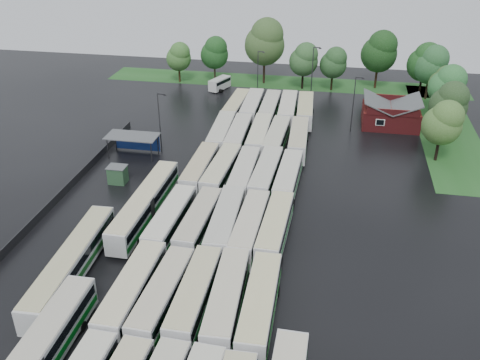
# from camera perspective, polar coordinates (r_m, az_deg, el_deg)

# --- Properties ---
(ground) EXTENTS (160.00, 160.00, 0.00)m
(ground) POSITION_cam_1_polar(r_m,az_deg,el_deg) (65.08, -3.71, -6.66)
(ground) COLOR black
(ground) RESTS_ON ground
(brick_building) EXTENTS (10.07, 8.60, 5.39)m
(brick_building) POSITION_cam_1_polar(r_m,az_deg,el_deg) (101.31, 15.75, 6.62)
(brick_building) COLOR maroon
(brick_building) RESTS_ON ground
(wash_shed) EXTENTS (8.20, 4.20, 3.58)m
(wash_shed) POSITION_cam_1_polar(r_m,az_deg,el_deg) (86.99, -11.31, 4.41)
(wash_shed) COLOR #2D2D30
(wash_shed) RESTS_ON ground
(utility_hut) EXTENTS (2.70, 2.20, 2.62)m
(utility_hut) POSITION_cam_1_polar(r_m,az_deg,el_deg) (79.50, -12.92, 0.58)
(utility_hut) COLOR #294E2E
(utility_hut) RESTS_ON ground
(grass_strip_north) EXTENTS (80.00, 10.00, 0.01)m
(grass_strip_north) POSITION_cam_1_polar(r_m,az_deg,el_deg) (122.86, 4.63, 10.34)
(grass_strip_north) COLOR #22561F
(grass_strip_north) RESTS_ON ground
(grass_strip_east) EXTENTS (10.00, 50.00, 0.01)m
(grass_strip_east) POSITION_cam_1_polar(r_m,az_deg,el_deg) (103.46, 21.13, 5.09)
(grass_strip_east) COLOR #22561F
(grass_strip_east) RESTS_ON ground
(west_fence) EXTENTS (0.10, 50.00, 1.20)m
(west_fence) POSITION_cam_1_polar(r_m,az_deg,el_deg) (78.73, -18.15, -1.04)
(west_fence) COLOR #2D2D30
(west_fence) RESTS_ON ground
(bus_r1c0) EXTENTS (2.95, 13.46, 3.74)m
(bus_r1c0) POSITION_cam_1_polar(r_m,az_deg,el_deg) (55.55, -11.41, -11.54)
(bus_r1c0) COLOR silver
(bus_r1c0) RESTS_ON ground
(bus_r1c1) EXTENTS (3.21, 12.98, 3.59)m
(bus_r1c1) POSITION_cam_1_polar(r_m,az_deg,el_deg) (54.61, -8.25, -12.14)
(bus_r1c1) COLOR silver
(bus_r1c1) RESTS_ON ground
(bus_r1c2) EXTENTS (2.84, 13.10, 3.64)m
(bus_r1c2) POSITION_cam_1_polar(r_m,az_deg,el_deg) (54.19, -4.85, -12.24)
(bus_r1c2) COLOR silver
(bus_r1c2) RESTS_ON ground
(bus_r1c3) EXTENTS (3.43, 13.48, 3.72)m
(bus_r1c3) POSITION_cam_1_polar(r_m,az_deg,el_deg) (53.50, -1.41, -12.69)
(bus_r1c3) COLOR silver
(bus_r1c3) RESTS_ON ground
(bus_r1c4) EXTENTS (3.11, 13.48, 3.74)m
(bus_r1c4) POSITION_cam_1_polar(r_m,az_deg,el_deg) (52.87, 2.13, -13.27)
(bus_r1c4) COLOR silver
(bus_r1c4) RESTS_ON ground
(bus_r2c0) EXTENTS (3.16, 13.05, 3.61)m
(bus_r2c0) POSITION_cam_1_polar(r_m,az_deg,el_deg) (65.93, -7.42, -4.30)
(bus_r2c0) COLOR silver
(bus_r2c0) RESTS_ON ground
(bus_r2c1) EXTENTS (3.14, 12.86, 3.56)m
(bus_r2c1) POSITION_cam_1_polar(r_m,az_deg,el_deg) (65.25, -4.41, -4.53)
(bus_r2c1) COLOR silver
(bus_r2c1) RESTS_ON ground
(bus_r2c2) EXTENTS (3.32, 13.63, 3.77)m
(bus_r2c2) POSITION_cam_1_polar(r_m,az_deg,el_deg) (64.67, -1.56, -4.65)
(bus_r2c2) COLOR silver
(bus_r2c2) RESTS_ON ground
(bus_r2c3) EXTENTS (3.02, 13.29, 3.69)m
(bus_r2c3) POSITION_cam_1_polar(r_m,az_deg,el_deg) (63.99, 1.05, -5.08)
(bus_r2c3) COLOR silver
(bus_r2c3) RESTS_ON ground
(bus_r2c4) EXTENTS (3.17, 13.28, 3.68)m
(bus_r2c4) POSITION_cam_1_polar(r_m,az_deg,el_deg) (63.86, 3.76, -5.22)
(bus_r2c4) COLOR silver
(bus_r2c4) RESTS_ON ground
(bus_r3c0) EXTENTS (2.87, 12.98, 3.61)m
(bus_r3c0) POSITION_cam_1_polar(r_m,az_deg,el_deg) (77.62, -4.27, 1.11)
(bus_r3c0) COLOR silver
(bus_r3c0) RESTS_ON ground
(bus_r3c1) EXTENTS (3.45, 13.40, 3.70)m
(bus_r3c1) POSITION_cam_1_polar(r_m,az_deg,el_deg) (76.83, -1.98, 0.92)
(bus_r3c1) COLOR silver
(bus_r3c1) RESTS_ON ground
(bus_r3c2) EXTENTS (2.89, 13.19, 3.67)m
(bus_r3c2) POSITION_cam_1_polar(r_m,az_deg,el_deg) (75.86, 0.44, 0.55)
(bus_r3c2) COLOR silver
(bus_r3c2) RESTS_ON ground
(bus_r3c3) EXTENTS (3.29, 13.51, 3.74)m
(bus_r3c3) POSITION_cam_1_polar(r_m,az_deg,el_deg) (75.86, 2.80, 0.55)
(bus_r3c3) COLOR silver
(bus_r3c3) RESTS_ON ground
(bus_r3c4) EXTENTS (3.09, 13.05, 3.61)m
(bus_r3c4) POSITION_cam_1_polar(r_m,az_deg,el_deg) (75.31, 5.15, 0.19)
(bus_r3c4) COLOR silver
(bus_r3c4) RESTS_ON ground
(bus_r4c0) EXTENTS (3.41, 13.60, 3.76)m
(bus_r4c0) POSITION_cam_1_polar(r_m,az_deg,el_deg) (89.30, -1.98, 4.94)
(bus_r4c0) COLOR silver
(bus_r4c0) RESTS_ON ground
(bus_r4c1) EXTENTS (3.14, 13.33, 3.69)m
(bus_r4c1) POSITION_cam_1_polar(r_m,az_deg,el_deg) (88.45, -0.17, 4.70)
(bus_r4c1) COLOR silver
(bus_r4c1) RESTS_ON ground
(bus_r4c2) EXTENTS (3.10, 13.48, 3.74)m
(bus_r4c2) POSITION_cam_1_polar(r_m,az_deg,el_deg) (88.29, 2.07, 4.66)
(bus_r4c2) COLOR silver
(bus_r4c2) RESTS_ON ground
(bus_r4c3) EXTENTS (3.21, 13.28, 3.67)m
(bus_r4c3) POSITION_cam_1_polar(r_m,az_deg,el_deg) (87.69, 3.94, 4.42)
(bus_r4c3) COLOR silver
(bus_r4c3) RESTS_ON ground
(bus_r4c4) EXTENTS (3.25, 13.19, 3.65)m
(bus_r4c4) POSITION_cam_1_polar(r_m,az_deg,el_deg) (87.67, 6.25, 4.29)
(bus_r4c4) COLOR silver
(bus_r4c4) RESTS_ON ground
(bus_r5c0) EXTENTS (3.17, 12.99, 3.59)m
(bus_r5c0) POSITION_cam_1_polar(r_m,az_deg,el_deg) (101.64, -0.38, 7.82)
(bus_r5c0) COLOR silver
(bus_r5c0) RESTS_ON ground
(bus_r5c1) EXTENTS (3.11, 13.53, 3.75)m
(bus_r5c1) POSITION_cam_1_polar(r_m,az_deg,el_deg) (101.00, 1.30, 7.73)
(bus_r5c1) COLOR silver
(bus_r5c1) RESTS_ON ground
(bus_r5c2) EXTENTS (2.91, 13.14, 3.65)m
(bus_r5c2) POSITION_cam_1_polar(r_m,az_deg,el_deg) (100.77, 3.20, 7.61)
(bus_r5c2) COLOR silver
(bus_r5c2) RESTS_ON ground
(bus_r5c3) EXTENTS (3.37, 13.62, 3.77)m
(bus_r5c3) POSITION_cam_1_polar(r_m,az_deg,el_deg) (100.27, 5.11, 7.48)
(bus_r5c3) COLOR silver
(bus_r5c3) RESTS_ON ground
(bus_r5c4) EXTENTS (3.43, 13.22, 3.65)m
(bus_r5c4) POSITION_cam_1_polar(r_m,az_deg,el_deg) (100.44, 6.96, 7.38)
(bus_r5c4) COLOR silver
(bus_r5c4) RESTS_ON ground
(artic_bus_west_b) EXTENTS (3.08, 19.53, 3.62)m
(artic_bus_west_b) POSITION_cam_1_polar(r_m,az_deg,el_deg) (69.79, -10.08, -2.54)
(artic_bus_west_b) COLOR silver
(artic_bus_west_b) RESTS_ON ground
(artic_bus_west_c) EXTENTS (3.56, 19.40, 3.58)m
(artic_bus_west_c) POSITION_cam_1_polar(r_m,az_deg,el_deg) (61.00, -17.52, -8.47)
(artic_bus_west_c) COLOR silver
(artic_bus_west_c) RESTS_ON ground
(minibus) EXTENTS (4.05, 6.11, 2.51)m
(minibus) POSITION_cam_1_polar(r_m,az_deg,el_deg) (117.33, -2.18, 10.27)
(minibus) COLOR silver
(minibus) RESTS_ON ground
(tree_north_0) EXTENTS (5.49, 5.49, 9.09)m
(tree_north_0) POSITION_cam_1_polar(r_m,az_deg,el_deg) (121.89, -6.51, 12.97)
(tree_north_0) COLOR #372613
(tree_north_0) RESTS_ON ground
(tree_north_1) EXTENTS (6.18, 6.18, 10.24)m
(tree_north_1) POSITION_cam_1_polar(r_m,az_deg,el_deg) (121.63, -2.70, 13.44)
(tree_north_1) COLOR #3C2C21
(tree_north_1) RESTS_ON ground
(tree_north_2) EXTENTS (8.76, 8.76, 14.51)m
(tree_north_2) POSITION_cam_1_polar(r_m,az_deg,el_deg) (119.60, 2.73, 14.55)
(tree_north_2) COLOR #2F1E15
(tree_north_2) RESTS_ON ground
(tree_north_3) EXTENTS (6.15, 6.15, 10.19)m
(tree_north_3) POSITION_cam_1_polar(r_m,az_deg,el_deg) (117.07, 6.89, 12.69)
(tree_north_3) COLOR black
(tree_north_3) RESTS_ON ground
(tree_north_4) EXTENTS (5.72, 5.72, 9.48)m
(tree_north_4) POSITION_cam_1_polar(r_m,az_deg,el_deg) (117.20, 10.01, 12.25)
(tree_north_4) COLOR black
(tree_north_4) RESTS_ON ground
(tree_north_5) EXTENTS (7.62, 7.62, 12.62)m
(tree_north_5) POSITION_cam_1_polar(r_m,az_deg,el_deg) (120.12, 14.72, 13.16)
(tree_north_5) COLOR #351D11
(tree_north_5) RESTS_ON ground
(tree_north_6) EXTENTS (6.86, 6.86, 11.36)m
(tree_north_6) POSITION_cam_1_polar(r_m,az_deg,el_deg) (117.61, 19.16, 11.83)
(tree_north_6) COLOR black
(tree_north_6) RESTS_ON ground
(tree_east_0) EXTENTS (6.09, 6.09, 10.09)m
(tree_east_0) POSITION_cam_1_polar(r_m,az_deg,el_deg) (87.80, 20.91, 5.77)
(tree_east_0) COLOR black
(tree_east_0) RESTS_ON ground
(tree_east_1) EXTENTS (6.31, 6.31, 10.46)m
(tree_east_1) POSITION_cam_1_polar(r_m,az_deg,el_deg) (96.22, 21.49, 7.69)
(tree_east_1) COLOR #3A2814
(tree_east_1) RESTS_ON ground
(tree_east_2) EXTENTS (6.57, 6.57, 10.88)m
(tree_east_2) POSITION_cam_1_polar(r_m,az_deg,el_deg) (104.64, 21.33, 9.41)
(tree_east_2) COLOR #3A2617
(tree_east_2) RESTS_ON ground
(tree_east_3) EXTENTS (5.77, 5.77, 9.56)m
(tree_east_3) POSITION_cam_1_polar(r_m,az_deg,el_deg) (108.83, 21.02, 9.66)
(tree_east_3) COLOR #342517
(tree_east_3) RESTS_ON ground
(tree_east_4) EXTENTS (6.82, 6.82, 11.29)m
(tree_east_4) POSITION_cam_1_polar(r_m,az_deg,el_deg) (116.28, 19.80, 11.53)
(tree_east_4) COLOR black
(tree_east_4) RESTS_ON ground
(lamp_post_ne) EXTENTS (1.54, 0.30, 10.01)m
(lamp_post_ne) POSITION_cam_1_polar(r_m,az_deg,el_deg) (95.56, 12.10, 8.31)
(lamp_post_ne) COLOR #2D2D30
(lamp_post_ne) RESTS_ON ground
(lamp_post_nw) EXTENTS (1.55, 0.30, 10.06)m
(lamp_post_nw) POSITION_cam_1_polar(r_m,az_deg,el_deg) (86.24, -8.51, 6.50)
(lamp_post_nw) COLOR #2D2D30
(lamp_post_nw) RESTS_ON ground
(lamp_post_back_w) EXTENTS (1.46, 0.28, 9.46)m
(lamp_post_back_w) POSITION_cam_1_polar(r_m,az_deg,el_deg) (112.12, 1.98, 11.62)
(lamp_post_back_w) COLOR #2D2D30
(lamp_post_back_w) RESTS_ON ground
(lamp_post_back_e) EXTENTS (1.64, 0.32, 10.65)m
(lamp_post_back_e) POSITION_cam_1_polar(r_m,az_deg,el_deg) (111.49, 7.81, 11.66)
(lamp_post_back_e) COLOR #2D2D30
(lamp_post_back_e) RESTS_ON ground
(puddle_2) EXTENTS (7.80, 7.80, 0.01)m
(puddle_2) POSITION_cam_1_polar(r_m,az_deg,el_deg) (67.56, -9.16, -5.57)
(puddle_2) COLOR black
(puddle_2) RESTS_ON ground
(puddle_3) EXTENTS (3.53, 3.53, 0.01)m
(puddle_3) POSITION_cam_1_polar(r_m,az_deg,el_deg) (60.13, 1.21, -9.90)
(puddle_3) COLOR black
(puddle_3) RESTS_ON ground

